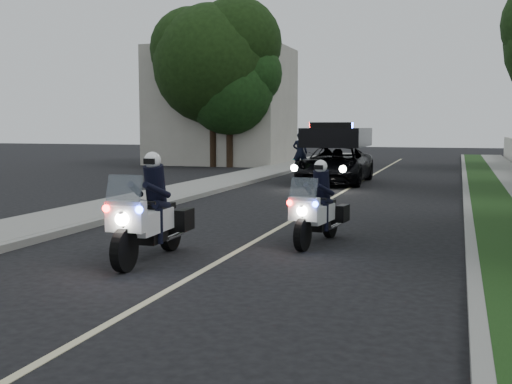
# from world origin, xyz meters

# --- Properties ---
(ground) EXTENTS (120.00, 120.00, 0.00)m
(ground) POSITION_xyz_m (0.00, 0.00, 0.00)
(ground) COLOR black
(ground) RESTS_ON ground
(curb_right) EXTENTS (0.20, 60.00, 0.15)m
(curb_right) POSITION_xyz_m (4.10, 10.00, 0.07)
(curb_right) COLOR gray
(curb_right) RESTS_ON ground
(grass_verge) EXTENTS (1.20, 60.00, 0.16)m
(grass_verge) POSITION_xyz_m (4.80, 10.00, 0.08)
(grass_verge) COLOR #193814
(grass_verge) RESTS_ON ground
(curb_left) EXTENTS (0.20, 60.00, 0.15)m
(curb_left) POSITION_xyz_m (-4.10, 10.00, 0.07)
(curb_left) COLOR gray
(curb_left) RESTS_ON ground
(sidewalk_left) EXTENTS (2.00, 60.00, 0.16)m
(sidewalk_left) POSITION_xyz_m (-5.20, 10.00, 0.08)
(sidewalk_left) COLOR gray
(sidewalk_left) RESTS_ON ground
(building_far) EXTENTS (8.00, 6.00, 7.00)m
(building_far) POSITION_xyz_m (-10.00, 26.00, 3.50)
(building_far) COLOR #A8A396
(building_far) RESTS_ON ground
(lane_marking) EXTENTS (0.12, 50.00, 0.01)m
(lane_marking) POSITION_xyz_m (0.00, 10.00, 0.00)
(lane_marking) COLOR #BFB78C
(lane_marking) RESTS_ON ground
(police_moto_left) EXTENTS (0.85, 2.22, 1.87)m
(police_moto_left) POSITION_xyz_m (-1.18, -0.47, 0.00)
(police_moto_left) COLOR silver
(police_moto_left) RESTS_ON ground
(police_moto_right) EXTENTS (0.92, 2.01, 1.65)m
(police_moto_right) POSITION_xyz_m (1.24, 1.90, 0.00)
(police_moto_right) COLOR silver
(police_moto_right) RESTS_ON ground
(police_suv) EXTENTS (2.53, 5.41, 2.62)m
(police_suv) POSITION_xyz_m (-0.89, 14.99, 0.00)
(police_suv) COLOR black
(police_suv) RESTS_ON ground
(bicycle) EXTENTS (0.69, 1.62, 0.83)m
(bicycle) POSITION_xyz_m (-3.00, 17.59, 0.00)
(bicycle) COLOR black
(bicycle) RESTS_ON ground
(cyclist) EXTENTS (0.70, 0.52, 1.82)m
(cyclist) POSITION_xyz_m (-3.00, 17.59, 0.00)
(cyclist) COLOR black
(cyclist) RESTS_ON ground
(tree_left_near) EXTENTS (6.30, 6.30, 8.35)m
(tree_left_near) POSITION_xyz_m (-8.37, 22.93, 0.00)
(tree_left_near) COLOR #183A13
(tree_left_near) RESTS_ON ground
(tree_left_far) EXTENTS (8.34, 8.34, 11.11)m
(tree_left_far) POSITION_xyz_m (-9.39, 22.99, 0.00)
(tree_left_far) COLOR #18320F
(tree_left_far) RESTS_ON ground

